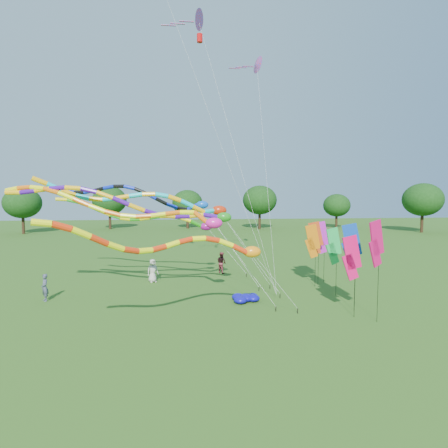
{
  "coord_description": "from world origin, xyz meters",
  "views": [
    {
      "loc": [
        -3.34,
        -19.0,
        6.73
      ],
      "look_at": [
        -0.81,
        4.71,
        4.8
      ],
      "focal_mm": 30.0,
      "sensor_mm": 36.0,
      "label": 1
    }
  ],
  "objects": [
    {
      "name": "person_b",
      "position": [
        -12.08,
        5.12,
        0.86
      ],
      "size": [
        0.7,
        0.75,
        1.72
      ],
      "primitive_type": "imported",
      "rotation": [
        0.0,
        0.0,
        -0.94
      ],
      "color": "#42475D",
      "rests_on": "ground"
    },
    {
      "name": "tube_kite_green",
      "position": [
        -5.93,
        11.36,
        4.83
      ],
      "size": [
        14.88,
        2.06,
        7.03
      ],
      "rotation": [
        0.0,
        0.0,
        -0.1
      ],
      "color": "black",
      "rests_on": "ground"
    },
    {
      "name": "banner_pole_red",
      "position": [
        6.35,
        7.7,
        3.45
      ],
      "size": [
        1.12,
        0.45,
        4.71
      ],
      "rotation": [
        0.0,
        0.0,
        -0.33
      ],
      "color": "black",
      "rests_on": "ground"
    },
    {
      "name": "person_a",
      "position": [
        -5.76,
        9.52,
        0.88
      ],
      "size": [
        1.03,
        0.9,
        1.77
      ],
      "primitive_type": "imported",
      "rotation": [
        0.0,
        0.0,
        0.49
      ],
      "color": "beige",
      "rests_on": "ground"
    },
    {
      "name": "banner_pole_green",
      "position": [
        6.41,
        4.44,
        3.3
      ],
      "size": [
        1.16,
        0.27,
        4.56
      ],
      "rotation": [
        0.0,
        0.0,
        0.16
      ],
      "color": "black",
      "rests_on": "ground"
    },
    {
      "name": "ground",
      "position": [
        0.0,
        0.0,
        0.0
      ],
      "size": [
        160.0,
        160.0,
        0.0
      ],
      "primitive_type": "plane",
      "color": "#225015",
      "rests_on": "ground"
    },
    {
      "name": "person_c",
      "position": [
        -0.21,
        12.26,
        0.9
      ],
      "size": [
        1.07,
        1.11,
        1.8
      ],
      "primitive_type": "imported",
      "rotation": [
        0.0,
        0.0,
        2.2
      ],
      "color": "maroon",
      "rests_on": "ground"
    },
    {
      "name": "tube_kite_orange",
      "position": [
        -6.14,
        3.2,
        5.79
      ],
      "size": [
        15.5,
        3.19,
        7.84
      ],
      "rotation": [
        0.0,
        0.0,
        -0.21
      ],
      "color": "black",
      "rests_on": "ground"
    },
    {
      "name": "banner_pole_magenta_a",
      "position": [
        5.63,
        0.12,
        3.28
      ],
      "size": [
        1.16,
        0.13,
        4.54
      ],
      "rotation": [
        0.0,
        0.0,
        0.05
      ],
      "color": "black",
      "rests_on": "ground"
    },
    {
      "name": "banner_pole_blue_a",
      "position": [
        6.13,
        1.24,
        3.82
      ],
      "size": [
        1.13,
        0.44,
        5.09
      ],
      "rotation": [
        0.0,
        0.0,
        -0.32
      ],
      "color": "black",
      "rests_on": "ground"
    },
    {
      "name": "tube_kite_cyan",
      "position": [
        -4.98,
        5.05,
        6.23
      ],
      "size": [
        14.64,
        2.6,
        8.23
      ],
      "rotation": [
        0.0,
        0.0,
        0.2
      ],
      "color": "black",
      "rests_on": "ground"
    },
    {
      "name": "blue_nylon_heap",
      "position": [
        0.34,
        3.66,
        0.23
      ],
      "size": [
        1.84,
        1.74,
        0.52
      ],
      "color": "#0F0CA3",
      "rests_on": "ground"
    },
    {
      "name": "tube_kite_red",
      "position": [
        -3.21,
        -1.56,
        4.33
      ],
      "size": [
        11.76,
        5.72,
        6.31
      ],
      "rotation": [
        0.0,
        0.0,
        0.41
      ],
      "color": "black",
      "rests_on": "ground"
    },
    {
      "name": "banner_pole_magenta_b",
      "position": [
        6.5,
        -0.82,
        4.16
      ],
      "size": [
        1.1,
        0.53,
        5.43
      ],
      "rotation": [
        0.0,
        0.0,
        0.41
      ],
      "color": "black",
      "rests_on": "ground"
    },
    {
      "name": "tube_kite_purple",
      "position": [
        -5.73,
        4.03,
        5.98
      ],
      "size": [
        16.3,
        1.23,
        7.83
      ],
      "rotation": [
        0.0,
        0.0,
        0.01
      ],
      "color": "black",
      "rests_on": "ground"
    },
    {
      "name": "banner_pole_violet",
      "position": [
        6.94,
        8.08,
        3.44
      ],
      "size": [
        1.15,
        0.35,
        4.7
      ],
      "rotation": [
        0.0,
        0.0,
        -0.24
      ],
      "color": "black",
      "rests_on": "ground"
    },
    {
      "name": "tube_kite_blue",
      "position": [
        -5.66,
        6.02,
        6.46
      ],
      "size": [
        13.41,
        1.35,
        7.87
      ],
      "rotation": [
        0.0,
        0.0,
        -0.01
      ],
      "color": "black",
      "rests_on": "ground"
    },
    {
      "name": "tree_ring",
      "position": [
        0.81,
        -0.86,
        5.63
      ],
      "size": [
        120.2,
        120.09,
        9.51
      ],
      "color": "#382314",
      "rests_on": "ground"
    },
    {
      "name": "delta_kite_high_a",
      "position": [
        -2.39,
        4.91,
        17.33
      ],
      "size": [
        7.16,
        1.74,
        18.16
      ],
      "rotation": [
        0.0,
        0.0,
        -0.41
      ],
      "color": "black",
      "rests_on": "ground"
    },
    {
      "name": "banner_pole_orange",
      "position": [
        5.83,
        6.9,
        3.32
      ],
      "size": [
        1.16,
        0.16,
        4.58
      ],
      "rotation": [
        0.0,
        0.0,
        -0.07
      ],
      "color": "black",
      "rests_on": "ground"
    },
    {
      "name": "delta_kite_high_c",
      "position": [
        2.45,
        10.93,
        16.89
      ],
      "size": [
        3.04,
        7.78,
        18.06
      ],
      "rotation": [
        0.0,
        0.0,
        0.3
      ],
      "color": "black",
      "rests_on": "ground"
    }
  ]
}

